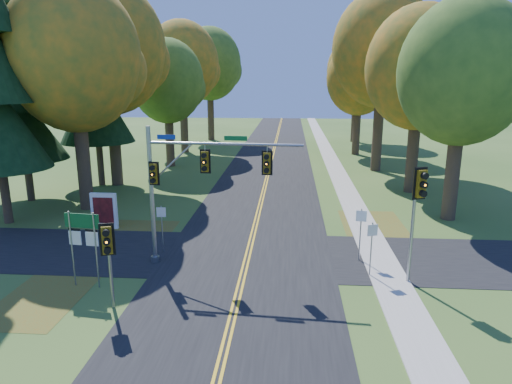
# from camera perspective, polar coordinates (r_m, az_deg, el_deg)

# --- Properties ---
(ground) EXTENTS (160.00, 160.00, 0.00)m
(ground) POSITION_cam_1_polar(r_m,az_deg,el_deg) (20.27, -1.54, -9.97)
(ground) COLOR #2F501C
(ground) RESTS_ON ground
(road_main) EXTENTS (8.00, 160.00, 0.02)m
(road_main) POSITION_cam_1_polar(r_m,az_deg,el_deg) (20.27, -1.54, -9.94)
(road_main) COLOR black
(road_main) RESTS_ON ground
(road_cross) EXTENTS (60.00, 6.00, 0.02)m
(road_cross) POSITION_cam_1_polar(r_m,az_deg,el_deg) (22.10, -1.01, -7.85)
(road_cross) COLOR black
(road_cross) RESTS_ON ground
(centerline_left) EXTENTS (0.10, 160.00, 0.01)m
(centerline_left) POSITION_cam_1_polar(r_m,az_deg,el_deg) (20.27, -1.83, -9.89)
(centerline_left) COLOR gold
(centerline_left) RESTS_ON road_main
(centerline_right) EXTENTS (0.10, 160.00, 0.01)m
(centerline_right) POSITION_cam_1_polar(r_m,az_deg,el_deg) (20.25, -1.26, -9.91)
(centerline_right) COLOR gold
(centerline_right) RESTS_ON road_main
(sidewalk_east) EXTENTS (1.60, 160.00, 0.06)m
(sidewalk_east) POSITION_cam_1_polar(r_m,az_deg,el_deg) (20.61, 16.15, -10.04)
(sidewalk_east) COLOR #9E998E
(sidewalk_east) RESTS_ON ground
(leaf_patch_w_near) EXTENTS (4.00, 6.00, 0.00)m
(leaf_patch_w_near) POSITION_cam_1_polar(r_m,az_deg,el_deg) (25.33, -15.45, -5.48)
(leaf_patch_w_near) COLOR brown
(leaf_patch_w_near) RESTS_ON ground
(leaf_patch_e) EXTENTS (3.50, 8.00, 0.00)m
(leaf_patch_e) POSITION_cam_1_polar(r_m,az_deg,el_deg) (26.23, 14.84, -4.77)
(leaf_patch_e) COLOR brown
(leaf_patch_e) RESTS_ON ground
(leaf_patch_w_far) EXTENTS (3.00, 5.00, 0.00)m
(leaf_patch_w_far) POSITION_cam_1_polar(r_m,az_deg,el_deg) (19.86, -25.09, -11.88)
(leaf_patch_w_far) COLOR brown
(leaf_patch_w_far) RESTS_ON ground
(tree_w_a) EXTENTS (8.00, 8.00, 14.15)m
(tree_w_a) POSITION_cam_1_polar(r_m,az_deg,el_deg) (30.75, -21.63, 15.39)
(tree_w_a) COLOR #38281C
(tree_w_a) RESTS_ON ground
(tree_e_a) EXTENTS (7.20, 7.20, 12.73)m
(tree_e_a) POSITION_cam_1_polar(r_m,az_deg,el_deg) (28.85, 24.54, 13.37)
(tree_e_a) COLOR #38281C
(tree_e_a) RESTS_ON ground
(tree_w_b) EXTENTS (8.60, 8.60, 15.38)m
(tree_w_b) POSITION_cam_1_polar(r_m,az_deg,el_deg) (37.36, -17.89, 16.63)
(tree_w_b) COLOR #38281C
(tree_w_b) RESTS_ON ground
(tree_e_b) EXTENTS (7.60, 7.60, 13.33)m
(tree_e_b) POSITION_cam_1_polar(r_m,az_deg,el_deg) (35.19, 19.85, 14.28)
(tree_e_b) COLOR #38281C
(tree_e_b) RESTS_ON ground
(tree_w_c) EXTENTS (6.80, 6.80, 11.91)m
(tree_w_c) POSITION_cam_1_polar(r_m,az_deg,el_deg) (44.40, -10.94, 13.38)
(tree_w_c) COLOR #38281C
(tree_w_c) RESTS_ON ground
(tree_e_c) EXTENTS (8.80, 8.80, 15.79)m
(tree_e_c) POSITION_cam_1_polar(r_m,az_deg,el_deg) (42.93, 15.67, 16.75)
(tree_e_c) COLOR #38281C
(tree_e_c) RESTS_ON ground
(tree_w_d) EXTENTS (8.20, 8.20, 14.56)m
(tree_w_d) POSITION_cam_1_polar(r_m,az_deg,el_deg) (53.02, -9.15, 15.50)
(tree_w_d) COLOR #38281C
(tree_w_d) RESTS_ON ground
(tree_e_d) EXTENTS (7.00, 7.00, 12.32)m
(tree_e_d) POSITION_cam_1_polar(r_m,az_deg,el_deg) (51.82, 12.83, 13.66)
(tree_e_d) COLOR #38281C
(tree_e_d) RESTS_ON ground
(tree_w_e) EXTENTS (8.40, 8.40, 14.97)m
(tree_w_e) POSITION_cam_1_polar(r_m,az_deg,el_deg) (63.47, -5.73, 15.59)
(tree_w_e) COLOR #38281C
(tree_w_e) RESTS_ON ground
(tree_e_e) EXTENTS (7.80, 7.80, 13.74)m
(tree_e_e) POSITION_cam_1_polar(r_m,az_deg,el_deg) (62.60, 12.58, 14.55)
(tree_e_e) COLOR #38281C
(tree_e_e) RESTS_ON ground
(pine_b) EXTENTS (5.60, 5.60, 17.31)m
(pine_b) POSITION_cam_1_polar(r_m,az_deg,el_deg) (34.46, -27.73, 12.32)
(pine_b) COLOR #38281C
(pine_b) RESTS_ON ground
(pine_c) EXTENTS (5.60, 5.60, 20.56)m
(pine_c) POSITION_cam_1_polar(r_m,az_deg,el_deg) (37.55, -19.85, 15.43)
(pine_c) COLOR #38281C
(pine_c) RESTS_ON ground
(traffic_mast) EXTENTS (6.89, 0.83, 6.25)m
(traffic_mast) POSITION_cam_1_polar(r_m,az_deg,el_deg) (20.09, -8.54, 1.75)
(traffic_mast) COLOR gray
(traffic_mast) RESTS_ON ground
(east_signal_pole) EXTENTS (0.54, 0.66, 4.91)m
(east_signal_pole) POSITION_cam_1_polar(r_m,az_deg,el_deg) (18.99, 19.62, -0.55)
(east_signal_pole) COLOR #919399
(east_signal_pole) RESTS_ON ground
(ped_signal_pole) EXTENTS (0.51, 0.61, 3.33)m
(ped_signal_pole) POSITION_cam_1_polar(r_m,az_deg,el_deg) (17.04, -18.03, -6.45)
(ped_signal_pole) COLOR gray
(ped_signal_pole) RESTS_ON ground
(route_sign_cluster) EXTENTS (1.47, 0.23, 3.16)m
(route_sign_cluster) POSITION_cam_1_polar(r_m,az_deg,el_deg) (19.42, -20.82, -4.97)
(route_sign_cluster) COLOR gray
(route_sign_cluster) RESTS_ON ground
(info_kiosk) EXTENTS (1.49, 0.26, 2.05)m
(info_kiosk) POSITION_cam_1_polar(r_m,az_deg,el_deg) (26.96, -18.45, -2.26)
(info_kiosk) COLOR white
(info_kiosk) RESTS_ON ground
(reg_sign_e_north) EXTENTS (0.48, 0.12, 2.51)m
(reg_sign_e_north) POSITION_cam_1_polar(r_m,az_deg,el_deg) (21.40, 12.97, -4.09)
(reg_sign_e_north) COLOR gray
(reg_sign_e_north) RESTS_ON ground
(reg_sign_e_south) EXTENTS (0.44, 0.19, 2.40)m
(reg_sign_e_south) POSITION_cam_1_polar(r_m,az_deg,el_deg) (19.86, 14.28, -5.82)
(reg_sign_e_south) COLOR gray
(reg_sign_e_south) RESTS_ON ground
(reg_sign_w) EXTENTS (0.44, 0.08, 2.31)m
(reg_sign_w) POSITION_cam_1_polar(r_m,az_deg,el_deg) (22.51, -11.71, -3.49)
(reg_sign_w) COLOR gray
(reg_sign_w) RESTS_ON ground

